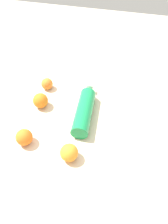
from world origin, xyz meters
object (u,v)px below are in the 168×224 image
orange_0 (41,101)px  orange_2 (47,84)px  orange_1 (24,137)px  water_bottle (85,108)px  orange_3 (69,153)px

orange_0 → orange_2: size_ratio=1.20×
orange_1 → orange_2: orange_1 is taller
water_bottle → orange_0: bearing=85.3°
water_bottle → orange_0: size_ratio=4.49×
water_bottle → orange_2: (0.24, -0.13, -0.01)m
orange_1 → orange_2: bearing=-84.4°
orange_3 → water_bottle: bearing=-90.3°
water_bottle → orange_2: bearing=56.0°
orange_3 → orange_1: bearing=-7.3°
water_bottle → orange_0: 0.22m
orange_3 → orange_2: bearing=-58.0°
orange_1 → orange_2: size_ratio=1.16×
orange_1 → orange_3: size_ratio=0.98×
orange_0 → orange_3: size_ratio=1.01×
orange_1 → orange_3: bearing=172.7°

